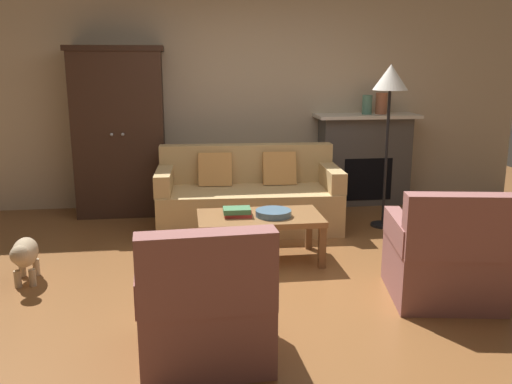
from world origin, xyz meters
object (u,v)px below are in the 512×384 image
object	(u,v)px
armchair_near_right	(445,260)
floor_lamp	(390,87)
armchair_near_left	(204,309)
book_stack	(237,212)
coffee_table	(260,221)
couch	(248,198)
dog	(25,254)
fruit_bowl	(273,213)
fireplace	(364,158)
mantel_vase_terracotta	(381,103)
armoire	(120,132)
mantel_vase_jade	(367,105)

from	to	relation	value
armchair_near_right	floor_lamp	xyz separation A→B (m)	(0.22, 1.88, 1.18)
armchair_near_left	book_stack	bearing A→B (deg)	77.36
coffee_table	floor_lamp	distance (m)	2.05
couch	floor_lamp	world-z (taller)	floor_lamp
couch	dog	size ratio (longest dim) A/B	3.42
armchair_near_left	floor_lamp	bearing A→B (deg)	50.71
armchair_near_left	floor_lamp	world-z (taller)	floor_lamp
floor_lamp	fruit_bowl	bearing A→B (deg)	-146.22
fireplace	armchair_near_left	bearing A→B (deg)	-121.46
fireplace	armchair_near_right	xyz separation A→B (m)	(-0.32, -2.88, -0.25)
fireplace	mantel_vase_terracotta	size ratio (longest dim) A/B	4.88
armchair_near_right	dog	world-z (taller)	armchair_near_right
floor_lamp	dog	xyz separation A→B (m)	(-3.43, -1.14, -1.25)
book_stack	armchair_near_left	xyz separation A→B (m)	(-0.36, -1.62, -0.14)
armchair_near_left	floor_lamp	size ratio (longest dim) A/B	0.51
couch	book_stack	xyz separation A→B (m)	(-0.22, -1.03, 0.14)
coffee_table	armchair_near_right	xyz separation A→B (m)	(1.26, -1.01, -0.05)
coffee_table	fruit_bowl	distance (m)	0.15
coffee_table	dog	bearing A→B (deg)	-172.16
armoire	coffee_table	world-z (taller)	armoire
book_stack	mantel_vase_terracotta	size ratio (longest dim) A/B	1.02
book_stack	floor_lamp	world-z (taller)	floor_lamp
mantel_vase_jade	armchair_near_left	bearing A→B (deg)	-121.59
fruit_bowl	mantel_vase_jade	world-z (taller)	mantel_vase_jade
armoire	couch	world-z (taller)	armoire
fruit_bowl	floor_lamp	size ratio (longest dim) A/B	0.18
mantel_vase_terracotta	armchair_near_right	distance (m)	3.05
book_stack	fireplace	bearing A→B (deg)	46.53
book_stack	mantel_vase_terracotta	world-z (taller)	mantel_vase_terracotta
mantel_vase_jade	dog	size ratio (longest dim) A/B	0.40
fireplace	armoire	distance (m)	2.98
coffee_table	armchair_near_right	size ratio (longest dim) A/B	1.24
fireplace	coffee_table	world-z (taller)	fireplace
armchair_near_right	dog	xyz separation A→B (m)	(-3.21, 0.74, -0.07)
fireplace	armchair_near_left	distance (m)	4.11
mantel_vase_terracotta	armchair_near_left	distance (m)	4.28
mantel_vase_jade	armoire	bearing A→B (deg)	-178.83
armoire	mantel_vase_terracotta	world-z (taller)	armoire
armchair_near_left	dog	bearing A→B (deg)	135.66
dog	couch	bearing A→B (deg)	33.38
mantel_vase_terracotta	floor_lamp	xyz separation A→B (m)	(-0.28, -0.98, 0.24)
coffee_table	armoire	bearing A→B (deg)	127.48
mantel_vase_terracotta	armchair_near_right	xyz separation A→B (m)	(-0.50, -2.86, -0.93)
couch	mantel_vase_terracotta	distance (m)	2.13
armoire	book_stack	world-z (taller)	armoire
armchair_near_right	dog	distance (m)	3.29
armoire	armchair_near_right	xyz separation A→B (m)	(2.63, -2.80, -0.65)
fruit_bowl	armchair_near_right	size ratio (longest dim) A/B	0.36
couch	mantel_vase_jade	bearing A→B (deg)	27.88
armchair_near_left	mantel_vase_terracotta	bearing A→B (deg)	56.31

